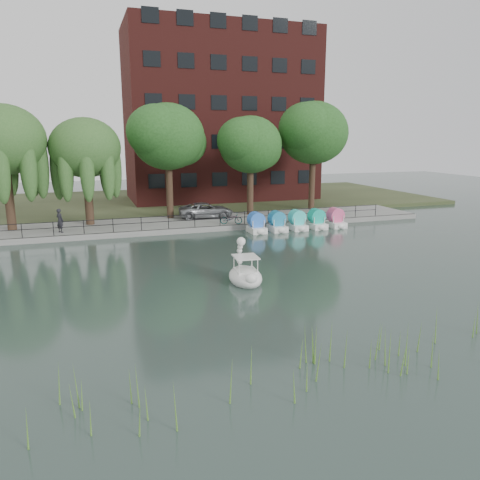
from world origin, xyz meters
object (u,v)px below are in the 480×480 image
minivan (206,209)px  swan_boat (245,273)px  bicycle (231,218)px  pedestrian (60,219)px

minivan → swan_boat: swan_boat is taller
minivan → bicycle: size_ratio=3.05×
minivan → bicycle: (1.11, -3.50, -0.23)m
bicycle → swan_boat: 13.70m
pedestrian → minivan: bearing=-115.8°
bicycle → pedestrian: size_ratio=0.87×
minivan → swan_boat: size_ratio=1.96×
minivan → pedestrian: pedestrian is taller
bicycle → swan_boat: size_ratio=0.64×
bicycle → pedestrian: pedestrian is taller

